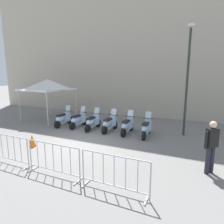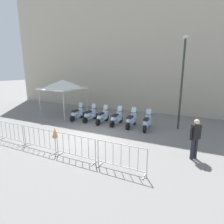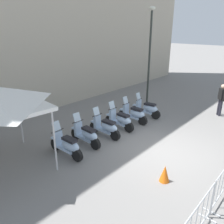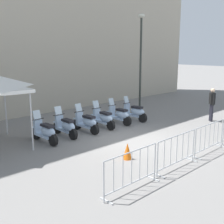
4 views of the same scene
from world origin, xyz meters
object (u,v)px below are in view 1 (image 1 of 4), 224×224
at_px(motorcycle_5, 146,128).
at_px(motorcycle_1, 78,120).
at_px(officer_near_row_end, 211,144).
at_px(traffic_cone, 32,141).
at_px(street_lamp, 188,70).
at_px(barrier_segment_2, 53,160).
at_px(motorcycle_2, 92,122).
at_px(barrier_segment_3, 114,174).
at_px(canopy_tent, 48,85).
at_px(motorcycle_0, 63,119).
at_px(barrier_segment_1, 8,150).
at_px(motorcycle_3, 109,124).
at_px(motorcycle_4, 127,126).

bearing_deg(motorcycle_5, motorcycle_1, -176.43).
bearing_deg(officer_near_row_end, traffic_cone, -170.08).
distance_m(street_lamp, officer_near_row_end, 4.77).
height_order(motorcycle_5, barrier_segment_2, motorcycle_5).
bearing_deg(motorcycle_2, street_lamp, 17.60).
xyz_separation_m(motorcycle_5, barrier_segment_3, (0.85, -4.99, 0.07)).
height_order(motorcycle_2, officer_near_row_end, officer_near_row_end).
bearing_deg(canopy_tent, motorcycle_0, -21.43).
distance_m(barrier_segment_1, barrier_segment_3, 4.14).
height_order(motorcycle_3, barrier_segment_2, motorcycle_3).
xyz_separation_m(motorcycle_2, motorcycle_5, (3.19, 0.25, 0.00)).
height_order(barrier_segment_1, canopy_tent, canopy_tent).
distance_m(motorcycle_4, barrier_segment_2, 5.14).
relative_size(motorcycle_5, barrier_segment_3, 0.87).
distance_m(motorcycle_1, barrier_segment_3, 6.96).
bearing_deg(officer_near_row_end, motorcycle_2, 159.41).
height_order(motorcycle_1, street_lamp, street_lamp).
bearing_deg(barrier_segment_1, barrier_segment_3, 4.72).
bearing_deg(motorcycle_1, officer_near_row_end, -17.68).
bearing_deg(motorcycle_4, motorcycle_3, -175.21).
relative_size(barrier_segment_1, officer_near_row_end, 1.14).
relative_size(street_lamp, traffic_cone, 10.22).
xyz_separation_m(motorcycle_4, motorcycle_5, (1.07, 0.02, 0.00)).
distance_m(motorcycle_5, street_lamp, 3.61).
xyz_separation_m(barrier_segment_3, canopy_tent, (-8.26, 5.34, 2.00)).
xyz_separation_m(motorcycle_4, canopy_tent, (-6.34, 0.37, 2.06)).
xyz_separation_m(motorcycle_0, barrier_segment_2, (4.10, -4.69, 0.07)).
xyz_separation_m(motorcycle_2, motorcycle_4, (2.12, 0.23, 0.00)).
height_order(motorcycle_4, street_lamp, street_lamp).
distance_m(barrier_segment_1, traffic_cone, 1.68).
relative_size(motorcycle_0, motorcycle_2, 1.00).
distance_m(motorcycle_4, barrier_segment_1, 5.74).
xyz_separation_m(street_lamp, canopy_tent, (-9.05, -0.93, -0.89)).
relative_size(barrier_segment_3, street_lamp, 0.35).
distance_m(barrier_segment_1, barrier_segment_2, 2.07).
distance_m(motorcycle_1, motorcycle_5, 4.27).
relative_size(motorcycle_5, street_lamp, 0.31).
distance_m(street_lamp, traffic_cone, 8.19).
distance_m(motorcycle_2, motorcycle_4, 2.13).
distance_m(motorcycle_3, barrier_segment_2, 5.13).
height_order(barrier_segment_2, traffic_cone, barrier_segment_2).
distance_m(motorcycle_2, canopy_tent, 4.73).
relative_size(motorcycle_2, traffic_cone, 3.14).
bearing_deg(motorcycle_0, motorcycle_4, 6.05).
height_order(barrier_segment_3, street_lamp, street_lamp).
bearing_deg(motorcycle_2, officer_near_row_end, -20.59).
bearing_deg(barrier_segment_1, motorcycle_0, 112.72).
xyz_separation_m(motorcycle_0, traffic_cone, (1.36, -3.34, -0.18)).
distance_m(motorcycle_4, canopy_tent, 6.67).
xyz_separation_m(motorcycle_3, barrier_segment_3, (2.99, -4.88, 0.07)).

